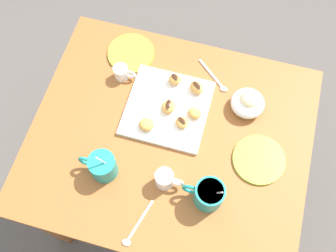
{
  "coord_description": "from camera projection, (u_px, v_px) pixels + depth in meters",
  "views": [
    {
      "loc": [
        -0.13,
        0.49,
        1.96
      ],
      "look_at": [
        0.01,
        -0.03,
        0.72
      ],
      "focal_mm": 42.3,
      "sensor_mm": 36.0,
      "label": 1
    }
  ],
  "objects": [
    {
      "name": "ground_plane",
      "position": [
        169.0,
        190.0,
        2.0
      ],
      "size": [
        8.0,
        8.0,
        0.0
      ],
      "primitive_type": "plane",
      "color": "#514C47"
    },
    {
      "name": "dining_table",
      "position": [
        170.0,
        150.0,
        1.47
      ],
      "size": [
        0.95,
        0.81,
        0.7
      ],
      "color": "#935628",
      "rests_on": "ground_plane"
    },
    {
      "name": "pastry_plate_square",
      "position": [
        167.0,
        108.0,
        1.39
      ],
      "size": [
        0.28,
        0.28,
        0.02
      ],
      "primitive_type": "cube",
      "color": "white",
      "rests_on": "dining_table"
    },
    {
      "name": "coffee_mug_teal_left",
      "position": [
        208.0,
        194.0,
        1.22
      ],
      "size": [
        0.13,
        0.09,
        0.15
      ],
      "color": "teal",
      "rests_on": "dining_table"
    },
    {
      "name": "coffee_mug_teal_right",
      "position": [
        102.0,
        166.0,
        1.26
      ],
      "size": [
        0.13,
        0.09,
        0.14
      ],
      "color": "teal",
      "rests_on": "dining_table"
    },
    {
      "name": "cream_pitcher_white",
      "position": [
        165.0,
        179.0,
        1.25
      ],
      "size": [
        0.1,
        0.06,
        0.07
      ],
      "color": "white",
      "rests_on": "dining_table"
    },
    {
      "name": "ice_cream_bowl",
      "position": [
        248.0,
        102.0,
        1.36
      ],
      "size": [
        0.12,
        0.12,
        0.09
      ],
      "color": "white",
      "rests_on": "dining_table"
    },
    {
      "name": "chocolate_sauce_pitcher",
      "position": [
        121.0,
        72.0,
        1.42
      ],
      "size": [
        0.09,
        0.05,
        0.06
      ],
      "color": "white",
      "rests_on": "dining_table"
    },
    {
      "name": "saucer_lime_left",
      "position": [
        259.0,
        159.0,
        1.31
      ],
      "size": [
        0.18,
        0.18,
        0.01
      ],
      "primitive_type": "cylinder",
      "color": "#9EC633",
      "rests_on": "dining_table"
    },
    {
      "name": "saucer_lime_right",
      "position": [
        131.0,
        53.0,
        1.48
      ],
      "size": [
        0.17,
        0.17,
        0.01
      ],
      "primitive_type": "cylinder",
      "color": "#9EC633",
      "rests_on": "dining_table"
    },
    {
      "name": "loose_spoon_near_saucer",
      "position": [
        216.0,
        79.0,
        1.44
      ],
      "size": [
        0.13,
        0.11,
        0.01
      ],
      "color": "silver",
      "rests_on": "dining_table"
    },
    {
      "name": "loose_spoon_by_plate",
      "position": [
        135.0,
        229.0,
        1.22
      ],
      "size": [
        0.06,
        0.16,
        0.01
      ],
      "color": "silver",
      "rests_on": "dining_table"
    },
    {
      "name": "beignet_0",
      "position": [
        168.0,
        107.0,
        1.36
      ],
      "size": [
        0.06,
        0.06,
        0.03
      ],
      "primitive_type": "ellipsoid",
      "rotation": [
        0.0,
        0.0,
        4.5
      ],
      "color": "#D19347",
      "rests_on": "pastry_plate_square"
    },
    {
      "name": "chocolate_drizzle_0",
      "position": [
        168.0,
        104.0,
        1.34
      ],
      "size": [
        0.02,
        0.04,
        0.0
      ],
      "primitive_type": "ellipsoid",
      "rotation": [
        0.0,
        0.0,
        4.82
      ],
      "color": "#381E11",
      "rests_on": "beignet_0"
    },
    {
      "name": "beignet_1",
      "position": [
        182.0,
        122.0,
        1.34
      ],
      "size": [
        0.06,
        0.06,
        0.03
      ],
      "primitive_type": "ellipsoid",
      "rotation": [
        0.0,
        0.0,
        5.43
      ],
      "color": "#D19347",
      "rests_on": "pastry_plate_square"
    },
    {
      "name": "chocolate_drizzle_1",
      "position": [
        182.0,
        120.0,
        1.32
      ],
      "size": [
        0.03,
        0.03,
        0.0
      ],
      "primitive_type": "ellipsoid",
      "rotation": [
        0.0,
        0.0,
        5.75
      ],
      "color": "#381E11",
      "rests_on": "beignet_1"
    },
    {
      "name": "beignet_2",
      "position": [
        175.0,
        79.0,
        1.4
      ],
      "size": [
        0.06,
        0.06,
        0.04
      ],
      "primitive_type": "ellipsoid",
      "rotation": [
        0.0,
        0.0,
        5.3
      ],
      "color": "#D19347",
      "rests_on": "pastry_plate_square"
    },
    {
      "name": "chocolate_drizzle_2",
      "position": [
        175.0,
        77.0,
        1.39
      ],
      "size": [
        0.03,
        0.03,
        0.0
      ],
      "primitive_type": "ellipsoid",
      "rotation": [
        0.0,
        0.0,
        5.68
      ],
      "color": "#381E11",
      "rests_on": "beignet_2"
    },
    {
      "name": "beignet_3",
      "position": [
        194.0,
        113.0,
        1.35
      ],
      "size": [
        0.06,
        0.05,
        0.03
      ],
      "primitive_type": "ellipsoid",
      "rotation": [
        0.0,
        0.0,
        4.34
      ],
      "color": "#D19347",
      "rests_on": "pastry_plate_square"
    },
    {
      "name": "beignet_4",
      "position": [
        146.0,
        124.0,
        1.34
      ],
      "size": [
        0.06,
        0.06,
        0.03
      ],
      "primitive_type": "ellipsoid",
      "rotation": [
        0.0,
        0.0,
        6.15
      ],
      "color": "#D19347",
      "rests_on": "pastry_plate_square"
    },
    {
      "name": "beignet_5",
      "position": [
        197.0,
        88.0,
        1.39
      ],
      "size": [
        0.07,
        0.07,
        0.04
      ],
      "primitive_type": "ellipsoid",
      "rotation": [
        0.0,
        0.0,
        2.45
      ],
      "color": "#D19347",
      "rests_on": "pastry_plate_square"
    },
    {
      "name": "chocolate_drizzle_5",
      "position": [
        197.0,
        85.0,
        1.37
      ],
      "size": [
        0.04,
        0.03,
        0.0
      ],
      "primitive_type": "ellipsoid",
      "rotation": [
        0.0,
        0.0,
        2.48
      ],
      "color": "#381E11",
      "rests_on": "beignet_5"
    }
  ]
}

